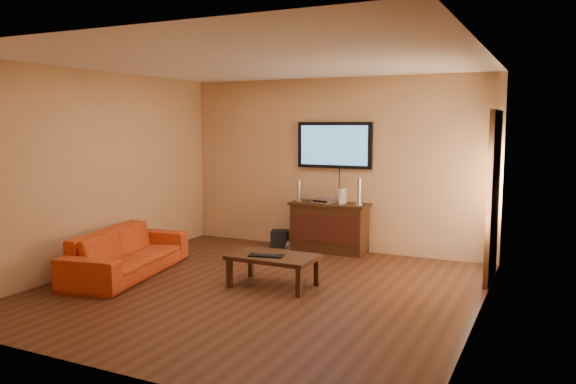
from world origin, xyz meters
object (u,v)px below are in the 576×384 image
Objects in this scene: television at (334,145)px; keyboard at (266,255)px; subwoofer at (280,238)px; bottle at (288,247)px; media_console at (329,227)px; coffee_table at (273,259)px; speaker_left at (299,191)px; speaker_right at (359,193)px; game_console at (343,196)px; sofa at (127,245)px; av_receiver at (324,201)px.

television reaches higher than keyboard.
subwoofer is 0.42m from bottle.
media_console is 1.15× the size of coffee_table.
speaker_right reaches higher than speaker_left.
television reaches higher than game_console.
coffee_table is at bearing -89.84° from game_console.
speaker_right is 1.68× the size of game_console.
sofa is at bearing -120.29° from speaker_left.
subwoofer is at bearing 112.50° from keyboard.
television is 5.05× the size of game_console.
game_console is (0.22, -0.19, -0.77)m from television.
coffee_table is (0.08, -2.24, -1.31)m from television.
av_receiver is 1.20× the size of subwoofer.
game_console is at bearing 20.11° from av_receiver.
sofa reaches higher than coffee_table.
speaker_right is (2.40, 2.39, 0.56)m from sofa.
coffee_table is 5.90× the size of bottle.
av_receiver reaches higher than subwoofer.
bottle is (-0.57, -0.29, -0.30)m from media_console.
speaker_left reaches higher than av_receiver.
speaker_right reaches higher than bottle.
game_console is at bearing 86.09° from coffee_table.
bottle is (-0.65, 1.76, -0.26)m from coffee_table.
speaker_left is (-0.60, 2.04, 0.58)m from coffee_table.
keyboard is at bearing -72.14° from bottle.
game_console reaches higher than av_receiver.
television reaches higher than sofa.
television is 3.46m from sofa.
av_receiver reaches higher than keyboard.
speaker_left is 0.76× the size of keyboard.
sofa reaches higher than bottle.
media_console is 0.55m from game_console.
sofa is at bearing -170.11° from coffee_table.
bottle is at bearing -138.48° from av_receiver.
game_console is at bearing 20.37° from bottle.
media_console is 0.75m from speaker_right.
subwoofer is at bearing 179.90° from media_console.
sofa reaches higher than keyboard.
av_receiver is 0.72× the size of keyboard.
game_console is (2.13, 2.40, 0.49)m from sofa.
television is 3.62× the size of speaker_left.
coffee_table reaches higher than bottle.
media_console is 0.43m from av_receiver.
coffee_table is at bearing -88.02° from television.
game_console reaches higher than coffee_table.
bottle is 0.41× the size of keyboard.
coffee_table is at bearing -101.21° from speaker_right.
coffee_table is 2.20m from speaker_left.
keyboard is (-0.45, -2.14, -0.55)m from speaker_right.
coffee_table is 2.40× the size of keyboard.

